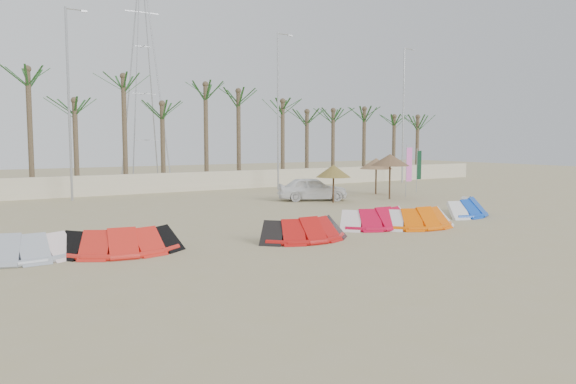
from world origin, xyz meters
TOP-DOWN VIEW (x-y plane):
  - ground at (0.00, 0.00)m, footprint 120.00×120.00m
  - boundary_wall at (0.00, 22.00)m, footprint 60.00×0.30m
  - palm_line at (0.67, 23.50)m, footprint 52.00×4.00m
  - lamp_b at (-5.96, 20.00)m, footprint 1.25×0.14m
  - lamp_c at (8.04, 20.00)m, footprint 1.25×0.14m
  - lamp_d at (20.04, 20.00)m, footprint 1.25×0.14m
  - pylon at (1.00, 28.00)m, footprint 3.00×3.00m
  - kite_grey at (-10.98, 3.99)m, footprint 3.81×2.39m
  - kite_red_left at (-7.95, 3.37)m, footprint 3.84×2.01m
  - kite_red_mid at (-1.87, 2.23)m, footprint 3.37×1.59m
  - kite_red_right at (2.24, 3.04)m, footprint 3.54×1.63m
  - kite_orange at (3.64, 2.18)m, footprint 3.41×1.75m
  - kite_blue at (8.13, 3.67)m, footprint 3.82×2.74m
  - parasol_left at (6.20, 11.05)m, footprint 1.98×1.98m
  - parasol_mid at (10.12, 10.73)m, footprint 2.29×2.29m
  - parasol_right at (11.51, 13.54)m, footprint 2.12×2.12m
  - flag_pink at (12.10, 11.24)m, footprint 0.45×0.07m
  - flag_green at (14.81, 13.04)m, footprint 0.45×0.04m
  - car at (5.83, 12.58)m, footprint 4.32×3.16m

SIDE VIEW (x-z plane):
  - ground at x=0.00m, z-range 0.00..0.00m
  - pylon at x=1.00m, z-range -7.00..7.00m
  - kite_orange at x=3.64m, z-range -0.03..0.87m
  - kite_red_mid at x=-1.87m, z-range -0.03..0.87m
  - kite_blue at x=8.13m, z-range -0.03..0.87m
  - kite_red_right at x=2.24m, z-range -0.03..0.87m
  - kite_grey at x=-10.98m, z-range -0.03..0.87m
  - kite_red_left at x=-7.95m, z-range -0.03..0.87m
  - boundary_wall at x=0.00m, z-range 0.00..1.30m
  - car at x=5.83m, z-range 0.00..1.37m
  - flag_green at x=14.81m, z-range 0.27..3.22m
  - parasol_left at x=6.20m, z-range 0.71..2.84m
  - flag_pink at x=12.10m, z-range 0.30..3.51m
  - parasol_right at x=11.51m, z-range 0.82..3.16m
  - parasol_mid at x=10.12m, z-range 0.99..3.67m
  - lamp_b at x=-5.96m, z-range 0.27..11.27m
  - lamp_c at x=8.04m, z-range 0.27..11.27m
  - lamp_d at x=20.04m, z-range 0.27..11.27m
  - palm_line at x=0.67m, z-range 2.59..10.29m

